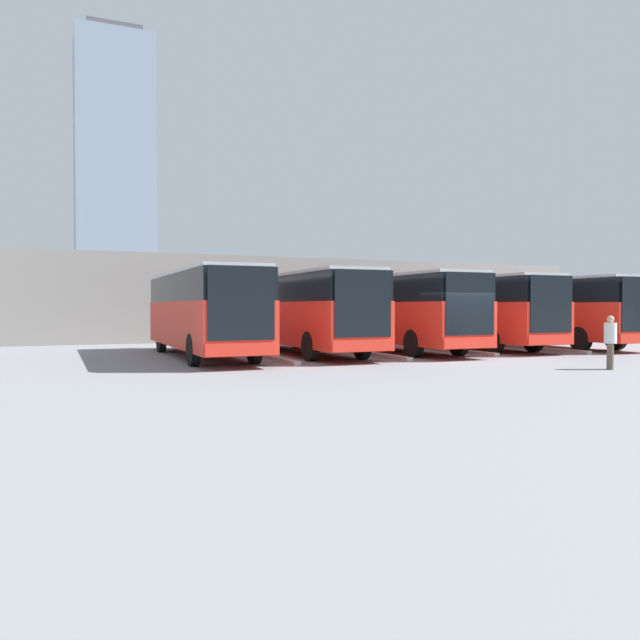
% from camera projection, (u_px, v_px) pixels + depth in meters
% --- Properties ---
extents(ground_plane, '(600.00, 600.00, 0.00)m').
position_uv_depth(ground_plane, '(465.00, 360.00, 23.08)').
color(ground_plane, gray).
extents(bus_0, '(2.47, 11.46, 3.37)m').
position_uv_depth(bus_0, '(543.00, 309.00, 31.37)').
color(bus_0, red).
rests_on(bus_0, ground_plane).
extents(curb_divider_0, '(0.27, 6.74, 0.15)m').
position_uv_depth(curb_divider_0, '(533.00, 348.00, 29.01)').
color(curb_divider_0, '#B2B2AD').
rests_on(curb_divider_0, ground_plane).
extents(bus_1, '(2.47, 11.46, 3.37)m').
position_uv_depth(bus_1, '(465.00, 309.00, 30.17)').
color(bus_1, red).
rests_on(bus_1, ground_plane).
extents(curb_divider_1, '(0.27, 6.74, 0.15)m').
position_uv_depth(curb_divider_1, '(448.00, 350.00, 27.80)').
color(curb_divider_1, '#B2B2AD').
rests_on(curb_divider_1, ground_plane).
extents(bus_2, '(2.47, 11.46, 3.37)m').
position_uv_depth(bus_2, '(393.00, 309.00, 27.98)').
color(bus_2, red).
rests_on(bus_2, ground_plane).
extents(curb_divider_2, '(0.27, 6.74, 0.15)m').
position_uv_depth(curb_divider_2, '(367.00, 353.00, 25.61)').
color(curb_divider_2, '#B2B2AD').
rests_on(curb_divider_2, ground_plane).
extents(bus_3, '(2.47, 11.46, 3.37)m').
position_uv_depth(bus_3, '(303.00, 310.00, 26.36)').
color(bus_3, red).
rests_on(bus_3, ground_plane).
extents(curb_divider_3, '(0.27, 6.74, 0.15)m').
position_uv_depth(curb_divider_3, '(266.00, 356.00, 23.99)').
color(curb_divider_3, '#B2B2AD').
rests_on(curb_divider_3, ground_plane).
extents(bus_4, '(2.47, 11.46, 3.37)m').
position_uv_depth(bus_4, '(202.00, 310.00, 24.41)').
color(bus_4, red).
rests_on(bus_4, ground_plane).
extents(pedestrian, '(0.54, 0.54, 1.70)m').
position_uv_depth(pedestrian, '(610.00, 341.00, 19.71)').
color(pedestrian, brown).
rests_on(pedestrian, ground_plane).
extents(station_building, '(39.26, 14.30, 4.95)m').
position_uv_depth(station_building, '(277.00, 299.00, 42.69)').
color(station_building, gray).
rests_on(station_building, ground_plane).
extents(office_tower, '(19.93, 19.93, 76.24)m').
position_uv_depth(office_tower, '(114.00, 176.00, 168.35)').
color(office_tower, '#7F8EA3').
rests_on(office_tower, ground_plane).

